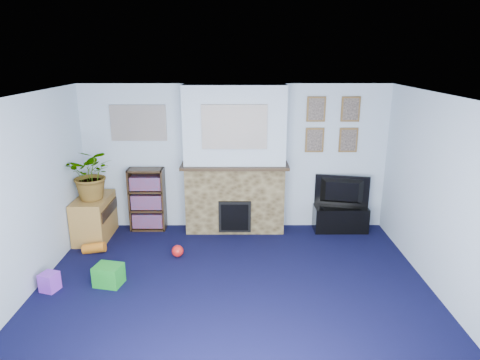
{
  "coord_description": "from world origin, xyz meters",
  "views": [
    {
      "loc": [
        0.07,
        -4.61,
        2.86
      ],
      "look_at": [
        0.08,
        0.78,
        1.26
      ],
      "focal_mm": 32.0,
      "sensor_mm": 36.0,
      "label": 1
    }
  ],
  "objects_px": {
    "tv_stand": "(340,218)",
    "bookshelf": "(147,201)",
    "sideboard": "(94,217)",
    "television": "(342,192)"
  },
  "relations": [
    {
      "from": "tv_stand",
      "to": "bookshelf",
      "type": "bearing_deg",
      "value": 178.64
    },
    {
      "from": "tv_stand",
      "to": "sideboard",
      "type": "height_order",
      "value": "sideboard"
    },
    {
      "from": "television",
      "to": "bookshelf",
      "type": "height_order",
      "value": "bookshelf"
    },
    {
      "from": "tv_stand",
      "to": "television",
      "type": "distance_m",
      "value": 0.45
    },
    {
      "from": "bookshelf",
      "to": "sideboard",
      "type": "bearing_deg",
      "value": -155.53
    },
    {
      "from": "sideboard",
      "to": "bookshelf",
      "type": "bearing_deg",
      "value": 24.47
    },
    {
      "from": "sideboard",
      "to": "television",
      "type": "bearing_deg",
      "value": 4.29
    },
    {
      "from": "tv_stand",
      "to": "sideboard",
      "type": "bearing_deg",
      "value": -176.0
    },
    {
      "from": "television",
      "to": "sideboard",
      "type": "bearing_deg",
      "value": 16.28
    },
    {
      "from": "television",
      "to": "bookshelf",
      "type": "xyz_separation_m",
      "value": [
        -3.22,
        0.06,
        -0.17
      ]
    }
  ]
}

